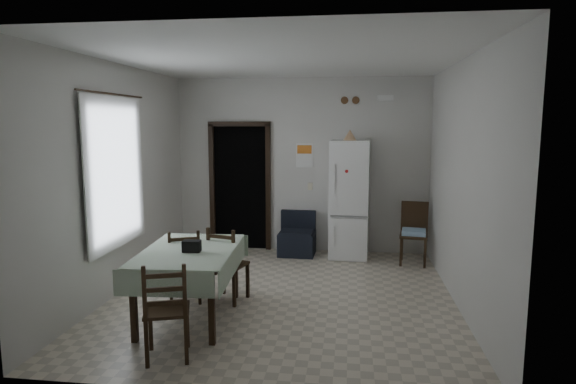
% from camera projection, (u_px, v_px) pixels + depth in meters
% --- Properties ---
extents(ground, '(4.50, 4.50, 0.00)m').
position_uv_depth(ground, '(283.00, 296.00, 6.05)').
color(ground, beige).
rests_on(ground, ground).
extents(ceiling, '(4.20, 4.50, 0.02)m').
position_uv_depth(ceiling, '(283.00, 59.00, 5.64)').
color(ceiling, white).
rests_on(ceiling, ground).
extents(wall_back, '(4.20, 0.02, 2.90)m').
position_uv_depth(wall_back, '(301.00, 165.00, 8.05)').
color(wall_back, silver).
rests_on(wall_back, ground).
extents(wall_front, '(4.20, 0.02, 2.90)m').
position_uv_depth(wall_front, '(241.00, 217.00, 3.64)').
color(wall_front, silver).
rests_on(wall_front, ground).
extents(wall_left, '(0.02, 4.50, 2.90)m').
position_uv_depth(wall_left, '(119.00, 179.00, 6.11)').
color(wall_left, silver).
rests_on(wall_left, ground).
extents(wall_right, '(0.02, 4.50, 2.90)m').
position_uv_depth(wall_right, '(462.00, 184.00, 5.58)').
color(wall_right, silver).
rests_on(wall_right, ground).
extents(doorway, '(1.06, 0.52, 2.22)m').
position_uv_depth(doorway, '(243.00, 186.00, 8.44)').
color(doorway, black).
rests_on(doorway, ground).
extents(window_recess, '(0.10, 1.20, 1.60)m').
position_uv_depth(window_recess, '(107.00, 173.00, 5.91)').
color(window_recess, silver).
rests_on(window_recess, ground).
extents(curtain, '(0.02, 1.45, 1.85)m').
position_uv_depth(curtain, '(116.00, 173.00, 5.89)').
color(curtain, white).
rests_on(curtain, ground).
extents(curtain_rod, '(0.02, 1.60, 0.02)m').
position_uv_depth(curtain_rod, '(113.00, 94.00, 5.76)').
color(curtain_rod, black).
rests_on(curtain_rod, ground).
extents(calendar, '(0.28, 0.02, 0.40)m').
position_uv_depth(calendar, '(304.00, 155.00, 8.01)').
color(calendar, white).
rests_on(calendar, ground).
extents(calendar_image, '(0.24, 0.01, 0.14)m').
position_uv_depth(calendar_image, '(304.00, 149.00, 7.99)').
color(calendar_image, orange).
rests_on(calendar_image, ground).
extents(light_switch, '(0.08, 0.02, 0.12)m').
position_uv_depth(light_switch, '(310.00, 186.00, 8.07)').
color(light_switch, beige).
rests_on(light_switch, ground).
extents(vent_left, '(0.12, 0.03, 0.12)m').
position_uv_depth(vent_left, '(345.00, 100.00, 7.80)').
color(vent_left, '#533721').
rests_on(vent_left, ground).
extents(vent_right, '(0.12, 0.03, 0.12)m').
position_uv_depth(vent_right, '(356.00, 100.00, 7.77)').
color(vent_right, '#533721').
rests_on(vent_right, ground).
extents(emergency_light, '(0.25, 0.07, 0.09)m').
position_uv_depth(emergency_light, '(385.00, 98.00, 7.68)').
color(emergency_light, white).
rests_on(emergency_light, ground).
extents(fridge, '(0.65, 0.65, 1.89)m').
position_uv_depth(fridge, '(349.00, 199.00, 7.71)').
color(fridge, white).
rests_on(fridge, ground).
extents(tan_cone, '(0.23, 0.23, 0.17)m').
position_uv_depth(tan_cone, '(350.00, 135.00, 7.52)').
color(tan_cone, tan).
rests_on(tan_cone, fridge).
extents(navy_seat, '(0.60, 0.58, 0.70)m').
position_uv_depth(navy_seat, '(297.00, 234.00, 7.90)').
color(navy_seat, black).
rests_on(navy_seat, ground).
extents(corner_chair, '(0.47, 0.47, 0.95)m').
position_uv_depth(corner_chair, '(414.00, 234.00, 7.36)').
color(corner_chair, black).
rests_on(corner_chair, ground).
extents(dining_table, '(1.07, 1.55, 0.78)m').
position_uv_depth(dining_table, '(190.00, 284.00, 5.33)').
color(dining_table, '#A6BA9F').
rests_on(dining_table, ground).
extents(black_bag, '(0.20, 0.13, 0.12)m').
position_uv_depth(black_bag, '(192.00, 246.00, 5.18)').
color(black_bag, black).
rests_on(black_bag, dining_table).
extents(dining_chair_far_left, '(0.50, 0.50, 0.90)m').
position_uv_depth(dining_chair_far_left, '(184.00, 265.00, 5.83)').
color(dining_chair_far_left, black).
rests_on(dining_chair_far_left, ground).
extents(dining_chair_far_right, '(0.49, 0.49, 0.93)m').
position_uv_depth(dining_chair_far_right, '(228.00, 263.00, 5.84)').
color(dining_chair_far_right, black).
rests_on(dining_chair_far_right, ground).
extents(dining_chair_near_head, '(0.50, 0.50, 0.93)m').
position_uv_depth(dining_chair_near_head, '(167.00, 309.00, 4.40)').
color(dining_chair_near_head, black).
rests_on(dining_chair_near_head, ground).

